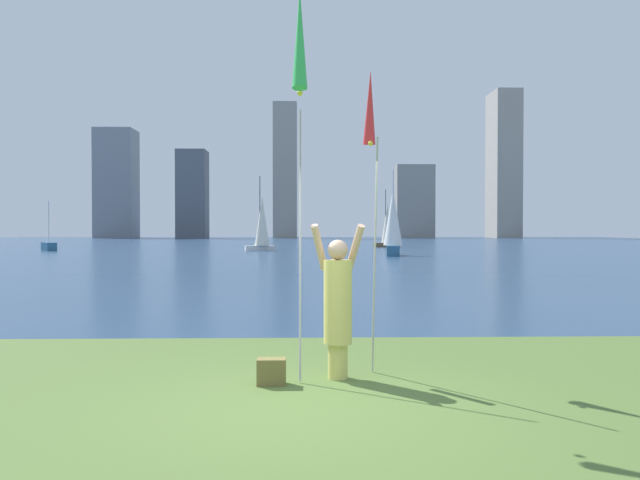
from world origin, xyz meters
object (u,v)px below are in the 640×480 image
Objects in this scene: kite_flag_right at (370,117)px; sailboat_7 at (262,223)px; sailboat_2 at (49,246)px; bag at (271,372)px; sailboat_6 at (393,224)px; kite_flag_left at (300,50)px; sailboat_3 at (387,226)px; person at (338,302)px.

kite_flag_right is 41.23m from sailboat_7.
sailboat_7 is at bearing -0.25° from sailboat_2.
sailboat_2 is at bearing 114.77° from bag.
sailboat_6 reaches higher than kite_flag_right.
bag is 0.05× the size of sailboat_7.
bag is 0.06× the size of sailboat_6.
kite_flag_left is 0.81× the size of sailboat_3.
person is 5.62× the size of bag.
person is at bearing -98.26° from sailboat_3.
sailboat_2 is at bearing 114.98° from kite_flag_left.
sailboat_7 is (-8.95, 9.07, 0.10)m from sailboat_6.
sailboat_3 reaches higher than kite_flag_left.
sailboat_3 is at bearing 80.95° from bag.
sailboat_6 is 12.75m from sailboat_7.
sailboat_3 reaches higher than kite_flag_right.
sailboat_7 is (16.46, -0.07, 1.77)m from sailboat_2.
sailboat_6 is at bearing -19.79° from sailboat_2.
kite_flag_left is 33.60m from sailboat_6.
kite_flag_right is at bearing -97.87° from sailboat_3.
sailboat_2 is (-19.67, 42.22, -3.28)m from kite_flag_left.
sailboat_2 is at bearing 160.21° from sailboat_6.
sailboat_3 is (6.91, 50.01, -1.21)m from kite_flag_right.
sailboat_3 is at bearing 82.13° from kite_flag_right.
person is 0.47× the size of sailboat_2.
kite_flag_left is 51.77m from sailboat_3.
kite_flag_left is (-0.44, -0.56, 2.75)m from person.
kite_flag_right is 0.96× the size of sailboat_2.
sailboat_2 is at bearing 105.76° from person.
kite_flag_left is at bearing -85.64° from sailboat_7.
sailboat_7 is at bearing 93.95° from bag.
sailboat_6 reaches higher than kite_flag_left.
bag is 0.08× the size of sailboat_2.
person is at bearing 20.50° from bag.
person is 41.77m from sailboat_7.
kite_flag_left reaches higher than sailboat_2.
person is 1.09m from bag.
kite_flag_left is 1.17× the size of kite_flag_right.
sailboat_6 reaches higher than person.
sailboat_6 is (-2.04, -18.08, 0.11)m from sailboat_3.
sailboat_3 is (27.45, 8.93, 1.56)m from sailboat_2.
kite_flag_left is at bearing -99.84° from sailboat_6.
kite_flag_right is 3.32m from bag.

